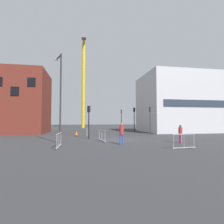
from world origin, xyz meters
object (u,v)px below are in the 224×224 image
object	(u,v)px
construction_crane	(83,73)
streetlamp_tall	(60,91)
traffic_light_median	(134,116)
traffic_cone_by_barrier	(76,133)
pedestrian_waiting	(122,132)
traffic_light_crosswalk	(121,117)
traffic_light_far	(150,116)
traffic_light_verge	(89,116)
pedestrian_walking	(180,132)

from	to	relation	value
construction_crane	streetlamp_tall	xyz separation A→B (m)	(-2.52, -35.71, -11.37)
traffic_light_median	traffic_cone_by_barrier	xyz separation A→B (m)	(-9.85, -4.88, -2.62)
construction_crane	pedestrian_waiting	world-z (taller)	construction_crane
traffic_cone_by_barrier	traffic_light_median	bearing A→B (deg)	26.34
construction_crane	traffic_light_crosswalk	size ratio (longest dim) A/B	6.00
traffic_light_far	traffic_light_median	bearing A→B (deg)	94.29
traffic_light_verge	streetlamp_tall	bearing A→B (deg)	-128.25
pedestrian_waiting	pedestrian_walking	bearing A→B (deg)	0.49
traffic_light_verge	construction_crane	bearing A→B (deg)	90.39
pedestrian_walking	traffic_cone_by_barrier	world-z (taller)	pedestrian_walking
construction_crane	pedestrian_walking	distance (m)	41.20
traffic_light_median	traffic_light_far	bearing A→B (deg)	-85.71
traffic_light_far	pedestrian_waiting	xyz separation A→B (m)	(-6.32, -9.34, -1.65)
streetlamp_tall	traffic_light_verge	xyz separation A→B (m)	(2.74, 3.48, -2.20)
traffic_light_verge	traffic_cone_by_barrier	distance (m)	6.01
traffic_light_far	traffic_cone_by_barrier	world-z (taller)	traffic_light_far
construction_crane	pedestrian_walking	size ratio (longest dim) A/B	15.64
streetlamp_tall	traffic_cone_by_barrier	bearing A→B (deg)	81.80
traffic_light_median	traffic_light_crosswalk	bearing A→B (deg)	106.44
traffic_light_median	pedestrian_walking	world-z (taller)	traffic_light_median
pedestrian_walking	pedestrian_waiting	xyz separation A→B (m)	(-5.43, -0.05, 0.10)
streetlamp_tall	traffic_light_far	size ratio (longest dim) A/B	2.01
traffic_light_verge	pedestrian_walking	size ratio (longest dim) A/B	2.25
construction_crane	traffic_light_median	world-z (taller)	construction_crane
traffic_light_far	traffic_light_verge	xyz separation A→B (m)	(-8.84, -4.07, -0.22)
construction_crane	pedestrian_waiting	distance (m)	40.49
traffic_light_median	traffic_cone_by_barrier	size ratio (longest dim) A/B	8.13
traffic_light_median	traffic_cone_by_barrier	world-z (taller)	traffic_light_median
pedestrian_walking	pedestrian_waiting	world-z (taller)	pedestrian_waiting
construction_crane	pedestrian_waiting	size ratio (longest dim) A/B	14.29
traffic_light_crosswalk	pedestrian_waiting	world-z (taller)	traffic_light_crosswalk
pedestrian_walking	pedestrian_waiting	bearing A→B (deg)	-179.51
traffic_light_far	pedestrian_walking	distance (m)	9.50
traffic_light_crosswalk	pedestrian_walking	size ratio (longest dim) A/B	2.61
construction_crane	traffic_cone_by_barrier	xyz separation A→B (m)	(-1.24, -26.85, -15.80)
streetlamp_tall	pedestrian_waiting	bearing A→B (deg)	-18.77
pedestrian_walking	pedestrian_waiting	distance (m)	5.43
traffic_light_verge	traffic_cone_by_barrier	xyz separation A→B (m)	(-1.47, 5.39, -2.23)
traffic_cone_by_barrier	traffic_light_verge	bearing A→B (deg)	-74.78
construction_crane	traffic_light_far	bearing A→B (deg)	-72.16
traffic_light_verge	pedestrian_walking	distance (m)	9.64
traffic_light_far	traffic_light_crosswalk	bearing A→B (deg)	99.48
construction_crane	traffic_cone_by_barrier	world-z (taller)	construction_crane
streetlamp_tall	traffic_light_far	bearing A→B (deg)	33.09
streetlamp_tall	traffic_light_median	bearing A→B (deg)	51.01
pedestrian_waiting	streetlamp_tall	bearing A→B (deg)	161.23
construction_crane	traffic_light_verge	bearing A→B (deg)	-89.61
traffic_light_far	pedestrian_walking	xyz separation A→B (m)	(-0.89, -9.29, -1.75)
traffic_light_median	pedestrian_walking	bearing A→B (deg)	-91.58
pedestrian_waiting	traffic_cone_by_barrier	size ratio (longest dim) A/B	3.36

